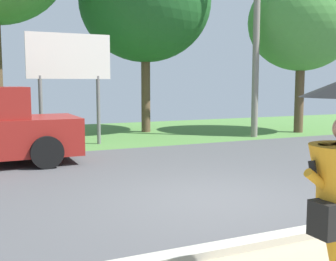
{
  "coord_description": "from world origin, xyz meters",
  "views": [
    {
      "loc": [
        -3.62,
        -6.07,
        1.97
      ],
      "look_at": [
        -0.39,
        1.0,
        1.1
      ],
      "focal_mm": 45.31,
      "sensor_mm": 36.0,
      "label": 1
    }
  ],
  "objects_px": {
    "utility_pole": "(256,28)",
    "tree_center_back": "(145,2)",
    "roadside_billboard": "(69,64)",
    "tree_right_mid": "(302,22)"
  },
  "relations": [
    {
      "from": "utility_pole",
      "to": "tree_center_back",
      "type": "relative_size",
      "value": 1.0
    },
    {
      "from": "utility_pole",
      "to": "roadside_billboard",
      "type": "relative_size",
      "value": 2.15
    },
    {
      "from": "roadside_billboard",
      "to": "tree_center_back",
      "type": "bearing_deg",
      "value": 35.67
    },
    {
      "from": "utility_pole",
      "to": "tree_right_mid",
      "type": "xyz_separation_m",
      "value": [
        2.49,
        0.46,
        0.4
      ]
    },
    {
      "from": "tree_center_back",
      "to": "roadside_billboard",
      "type": "bearing_deg",
      "value": -144.33
    },
    {
      "from": "tree_center_back",
      "to": "tree_right_mid",
      "type": "xyz_separation_m",
      "value": [
        5.54,
        -2.67,
        -0.8
      ]
    },
    {
      "from": "utility_pole",
      "to": "roadside_billboard",
      "type": "distance_m",
      "value": 6.77
    },
    {
      "from": "roadside_billboard",
      "to": "tree_right_mid",
      "type": "relative_size",
      "value": 0.56
    },
    {
      "from": "roadside_billboard",
      "to": "tree_right_mid",
      "type": "height_order",
      "value": "tree_right_mid"
    },
    {
      "from": "tree_center_back",
      "to": "utility_pole",
      "type": "bearing_deg",
      "value": -45.84
    }
  ]
}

